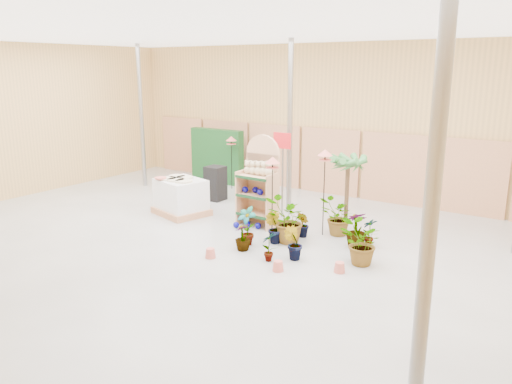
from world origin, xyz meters
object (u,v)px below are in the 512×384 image
display_shelf (261,184)px  bird_table_front (273,163)px  potted_plant_2 (288,221)px  pallet_stack (181,197)px

display_shelf → bird_table_front: (0.77, -0.68, 0.72)m
display_shelf → potted_plant_2: bearing=-32.6°
pallet_stack → potted_plant_2: potted_plant_2 is taller
display_shelf → pallet_stack: (-2.21, -0.47, -0.54)m
pallet_stack → potted_plant_2: (3.49, -0.36, 0.04)m
display_shelf → pallet_stack: bearing=-167.8°
display_shelf → potted_plant_2: display_shelf is taller
display_shelf → pallet_stack: 2.33m
pallet_stack → potted_plant_2: 3.50m
pallet_stack → potted_plant_2: bearing=8.9°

